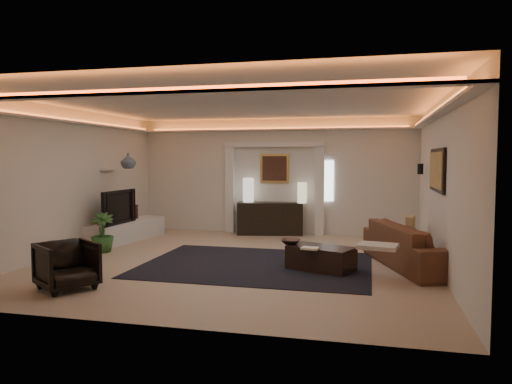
% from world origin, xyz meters
% --- Properties ---
extents(floor, '(7.00, 7.00, 0.00)m').
position_xyz_m(floor, '(0.00, 0.00, 0.00)').
color(floor, tan).
rests_on(floor, ground).
extents(ceiling, '(7.00, 7.00, 0.00)m').
position_xyz_m(ceiling, '(0.00, 0.00, 2.90)').
color(ceiling, white).
rests_on(ceiling, ground).
extents(wall_back, '(7.00, 0.00, 7.00)m').
position_xyz_m(wall_back, '(0.00, 3.50, 1.45)').
color(wall_back, silver).
rests_on(wall_back, ground).
extents(wall_front, '(7.00, 0.00, 7.00)m').
position_xyz_m(wall_front, '(0.00, -3.50, 1.45)').
color(wall_front, silver).
rests_on(wall_front, ground).
extents(wall_left, '(0.00, 7.00, 7.00)m').
position_xyz_m(wall_left, '(-3.50, 0.00, 1.45)').
color(wall_left, silver).
rests_on(wall_left, ground).
extents(wall_right, '(0.00, 7.00, 7.00)m').
position_xyz_m(wall_right, '(3.50, 0.00, 1.45)').
color(wall_right, silver).
rests_on(wall_right, ground).
extents(cove_soffit, '(7.00, 7.00, 0.04)m').
position_xyz_m(cove_soffit, '(0.00, 0.00, 2.62)').
color(cove_soffit, silver).
rests_on(cove_soffit, ceiling).
extents(daylight_slit, '(0.25, 0.03, 1.00)m').
position_xyz_m(daylight_slit, '(1.35, 3.48, 1.35)').
color(daylight_slit, white).
rests_on(daylight_slit, wall_back).
extents(area_rug, '(4.00, 3.00, 0.01)m').
position_xyz_m(area_rug, '(0.40, -0.20, 0.01)').
color(area_rug, black).
rests_on(area_rug, ground).
extents(pilaster_left, '(0.22, 0.20, 2.20)m').
position_xyz_m(pilaster_left, '(-1.15, 3.40, 1.10)').
color(pilaster_left, silver).
rests_on(pilaster_left, ground).
extents(pilaster_right, '(0.22, 0.20, 2.20)m').
position_xyz_m(pilaster_right, '(1.15, 3.40, 1.10)').
color(pilaster_right, silver).
rests_on(pilaster_right, ground).
extents(alcove_header, '(2.52, 0.20, 0.12)m').
position_xyz_m(alcove_header, '(0.00, 3.40, 2.25)').
color(alcove_header, silver).
rests_on(alcove_header, wall_back).
extents(painting_frame, '(0.74, 0.04, 0.74)m').
position_xyz_m(painting_frame, '(0.00, 3.47, 1.65)').
color(painting_frame, tan).
rests_on(painting_frame, wall_back).
extents(painting_canvas, '(0.62, 0.02, 0.62)m').
position_xyz_m(painting_canvas, '(0.00, 3.44, 1.65)').
color(painting_canvas, '#4C2D1E').
rests_on(painting_canvas, wall_back).
extents(art_panel_frame, '(0.04, 1.64, 0.74)m').
position_xyz_m(art_panel_frame, '(3.47, 0.30, 1.70)').
color(art_panel_frame, black).
rests_on(art_panel_frame, wall_right).
extents(art_panel_gold, '(0.02, 1.50, 0.62)m').
position_xyz_m(art_panel_gold, '(3.44, 0.30, 1.70)').
color(art_panel_gold, tan).
rests_on(art_panel_gold, wall_right).
extents(wall_sconce, '(0.12, 0.12, 0.22)m').
position_xyz_m(wall_sconce, '(3.38, 2.20, 1.68)').
color(wall_sconce, black).
rests_on(wall_sconce, wall_right).
extents(wall_niche, '(0.10, 0.55, 0.04)m').
position_xyz_m(wall_niche, '(-3.44, 1.40, 1.65)').
color(wall_niche, silver).
rests_on(wall_niche, wall_left).
extents(console, '(1.69, 0.82, 0.81)m').
position_xyz_m(console, '(-0.07, 3.25, 0.40)').
color(console, black).
rests_on(console, ground).
extents(lamp_left, '(0.34, 0.34, 0.61)m').
position_xyz_m(lamp_left, '(-0.63, 3.25, 1.09)').
color(lamp_left, white).
rests_on(lamp_left, console).
extents(lamp_right, '(0.27, 0.27, 0.51)m').
position_xyz_m(lamp_right, '(0.73, 3.25, 1.09)').
color(lamp_right, '#F7E3C0').
rests_on(lamp_right, console).
extents(media_ledge, '(0.96, 2.49, 0.45)m').
position_xyz_m(media_ledge, '(-3.15, 1.56, 0.23)').
color(media_ledge, silver).
rests_on(media_ledge, ground).
extents(tv, '(1.31, 0.21, 0.75)m').
position_xyz_m(tv, '(-3.15, 1.09, 0.83)').
color(tv, black).
rests_on(tv, media_ledge).
extents(figurine, '(0.16, 0.16, 0.34)m').
position_xyz_m(figurine, '(-3.15, 2.08, 0.64)').
color(figurine, '#34211C').
rests_on(figurine, media_ledge).
extents(ginger_jar, '(0.37, 0.37, 0.35)m').
position_xyz_m(ginger_jar, '(-2.94, 1.39, 1.84)').
color(ginger_jar, '#3D5067').
rests_on(ginger_jar, wall_niche).
extents(plant, '(0.61, 0.61, 0.80)m').
position_xyz_m(plant, '(-2.91, 0.22, 0.40)').
color(plant, '#295824').
rests_on(plant, ground).
extents(sofa, '(2.76, 1.80, 0.75)m').
position_xyz_m(sofa, '(3.14, 0.30, 0.38)').
color(sofa, '#483114').
rests_on(sofa, ground).
extents(throw_blanket, '(0.66, 0.58, 0.06)m').
position_xyz_m(throw_blanket, '(2.48, -0.88, 0.55)').
color(throw_blanket, beige).
rests_on(throw_blanket, sofa).
extents(throw_pillow, '(0.22, 0.44, 0.43)m').
position_xyz_m(throw_pillow, '(3.14, 1.40, 0.55)').
color(throw_pillow, tan).
rests_on(throw_pillow, sofa).
extents(coffee_table, '(1.22, 0.96, 0.40)m').
position_xyz_m(coffee_table, '(1.56, -0.33, 0.20)').
color(coffee_table, black).
rests_on(coffee_table, ground).
extents(bowl, '(0.36, 0.36, 0.08)m').
position_xyz_m(bowl, '(1.02, -0.22, 0.45)').
color(bowl, '#3C261D').
rests_on(bowl, coffee_table).
extents(magazine, '(0.30, 0.24, 0.03)m').
position_xyz_m(magazine, '(1.41, -0.62, 0.42)').
color(magazine, white).
rests_on(magazine, coffee_table).
extents(armchair, '(1.05, 1.04, 0.70)m').
position_xyz_m(armchair, '(-1.91, -2.38, 0.35)').
color(armchair, '#2E291F').
rests_on(armchair, ground).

